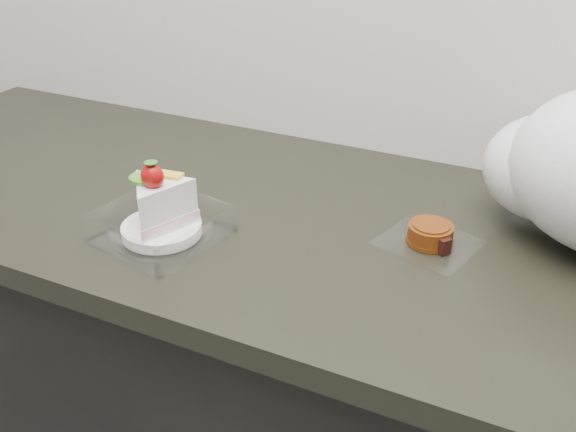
{
  "coord_description": "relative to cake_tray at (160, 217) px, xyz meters",
  "views": [
    {
      "loc": [
        0.31,
        0.85,
        1.41
      ],
      "look_at": [
        -0.06,
        1.62,
        0.94
      ],
      "focal_mm": 40.0,
      "sensor_mm": 36.0,
      "label": 1
    }
  ],
  "objects": [
    {
      "name": "counter",
      "position": [
        0.24,
        0.15,
        -0.48
      ],
      "size": [
        2.04,
        0.64,
        0.9
      ],
      "color": "black",
      "rests_on": "ground"
    },
    {
      "name": "cake_tray",
      "position": [
        0.0,
        0.0,
        0.0
      ],
      "size": [
        0.2,
        0.2,
        0.13
      ],
      "rotation": [
        0.0,
        0.0,
        -0.21
      ],
      "color": "white",
      "rests_on": "counter"
    },
    {
      "name": "mooncake_wrap",
      "position": [
        0.38,
        0.16,
        -0.02
      ],
      "size": [
        0.17,
        0.16,
        0.03
      ],
      "rotation": [
        0.0,
        0.0,
        -0.11
      ],
      "color": "white",
      "rests_on": "counter"
    }
  ]
}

